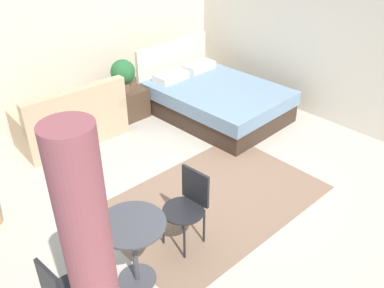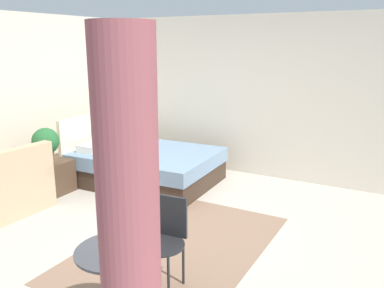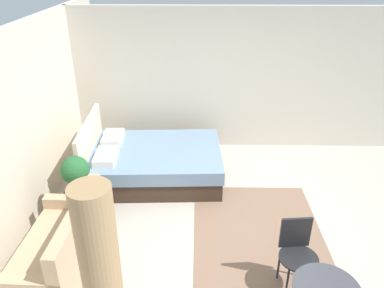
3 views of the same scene
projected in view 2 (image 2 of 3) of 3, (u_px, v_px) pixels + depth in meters
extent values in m
cube|color=#B2A899|center=(179.00, 236.00, 4.71)|extent=(8.24, 9.03, 0.02)
cube|color=beige|center=(260.00, 97.00, 6.61)|extent=(0.12, 6.03, 2.61)
cube|color=#7F604C|center=(177.00, 247.00, 4.43)|extent=(2.59, 1.72, 0.01)
cube|color=#38281E|center=(148.00, 173.00, 6.47)|extent=(1.59, 2.12, 0.30)
cube|color=slate|center=(148.00, 157.00, 6.41)|extent=(1.64, 2.17, 0.22)
cube|color=beige|center=(94.00, 143.00, 6.84)|extent=(1.57, 0.12, 1.03)
cube|color=white|center=(96.00, 146.00, 6.41)|extent=(0.56, 0.34, 0.12)
cube|color=white|center=(121.00, 138.00, 6.98)|extent=(0.56, 0.34, 0.12)
cube|color=tan|center=(31.00, 167.00, 5.59)|extent=(0.17, 0.76, 0.15)
cube|color=#473323|center=(55.00, 177.00, 6.00)|extent=(0.46, 0.40, 0.48)
cylinder|color=brown|center=(47.00, 157.00, 5.84)|extent=(0.20, 0.20, 0.16)
sphere|color=#235B2D|center=(46.00, 141.00, 5.79)|extent=(0.38, 0.38, 0.38)
cylinder|color=#3F3F44|center=(117.00, 251.00, 2.92)|extent=(0.61, 0.61, 0.02)
cylinder|color=black|center=(138.00, 272.00, 3.55)|extent=(0.02, 0.02, 0.43)
cylinder|color=black|center=(169.00, 280.00, 3.43)|extent=(0.02, 0.02, 0.43)
cylinder|color=black|center=(154.00, 256.00, 3.82)|extent=(0.02, 0.02, 0.43)
cylinder|color=black|center=(183.00, 263.00, 3.70)|extent=(0.02, 0.02, 0.43)
cylinder|color=black|center=(161.00, 245.00, 3.57)|extent=(0.47, 0.47, 0.02)
cube|color=black|center=(170.00, 216.00, 3.69)|extent=(0.06, 0.35, 0.38)
cylinder|color=#994C51|center=(131.00, 275.00, 1.87)|extent=(0.28, 0.28, 2.25)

